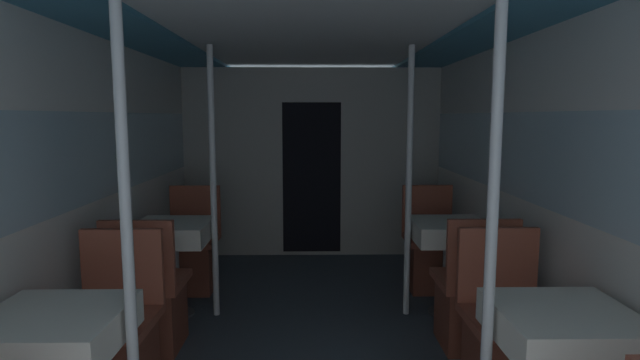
% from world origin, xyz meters
% --- Properties ---
extents(wall_left, '(0.05, 6.49, 2.07)m').
position_xyz_m(wall_left, '(-1.43, 1.85, 1.07)').
color(wall_left, silver).
rests_on(wall_left, ground_plane).
extents(wall_right, '(0.05, 6.49, 2.07)m').
position_xyz_m(wall_right, '(1.43, 1.85, 1.07)').
color(wall_right, silver).
rests_on(wall_right, ground_plane).
extents(ceiling_panel, '(2.86, 6.49, 0.07)m').
position_xyz_m(ceiling_panel, '(0.00, 1.85, 2.11)').
color(ceiling_panel, silver).
rests_on(ceiling_panel, wall_left).
extents(bulkhead_far, '(2.81, 0.09, 2.07)m').
position_xyz_m(bulkhead_far, '(0.00, 4.24, 1.03)').
color(bulkhead_far, '#A8A8A3').
rests_on(bulkhead_far, ground_plane).
extents(dining_table_left_0, '(0.56, 0.56, 0.74)m').
position_xyz_m(dining_table_left_0, '(-1.07, 0.73, 0.63)').
color(dining_table_left_0, '#4C4C51').
rests_on(dining_table_left_0, ground_plane).
extents(chair_left_far_0, '(0.46, 0.46, 0.92)m').
position_xyz_m(chair_left_far_0, '(-1.07, 1.31, 0.29)').
color(chair_left_far_0, brown).
rests_on(chair_left_far_0, ground_plane).
extents(support_pole_left_0, '(0.05, 0.05, 2.07)m').
position_xyz_m(support_pole_left_0, '(-0.75, 0.73, 1.04)').
color(support_pole_left_0, silver).
rests_on(support_pole_left_0, ground_plane).
extents(dining_table_left_1, '(0.56, 0.56, 0.74)m').
position_xyz_m(dining_table_left_1, '(-1.07, 2.50, 0.63)').
color(dining_table_left_1, '#4C4C51').
rests_on(dining_table_left_1, ground_plane).
extents(chair_left_near_1, '(0.46, 0.46, 0.92)m').
position_xyz_m(chair_left_near_1, '(-1.07, 1.92, 0.29)').
color(chair_left_near_1, brown).
rests_on(chair_left_near_1, ground_plane).
extents(chair_left_far_1, '(0.46, 0.46, 0.92)m').
position_xyz_m(chair_left_far_1, '(-1.07, 3.08, 0.29)').
color(chair_left_far_1, brown).
rests_on(chair_left_far_1, ground_plane).
extents(support_pole_left_1, '(0.05, 0.05, 2.07)m').
position_xyz_m(support_pole_left_1, '(-0.75, 2.50, 1.04)').
color(support_pole_left_1, silver).
rests_on(support_pole_left_1, ground_plane).
extents(dining_table_right_0, '(0.56, 0.56, 0.74)m').
position_xyz_m(dining_table_right_0, '(1.07, 0.73, 0.63)').
color(dining_table_right_0, '#4C4C51').
rests_on(dining_table_right_0, ground_plane).
extents(chair_right_far_0, '(0.46, 0.46, 0.92)m').
position_xyz_m(chair_right_far_0, '(1.07, 1.31, 0.29)').
color(chair_right_far_0, brown).
rests_on(chair_right_far_0, ground_plane).
extents(support_pole_right_0, '(0.05, 0.05, 2.07)m').
position_xyz_m(support_pole_right_0, '(0.75, 0.73, 1.04)').
color(support_pole_right_0, silver).
rests_on(support_pole_right_0, ground_plane).
extents(dining_table_right_1, '(0.56, 0.56, 0.74)m').
position_xyz_m(dining_table_right_1, '(1.07, 2.50, 0.63)').
color(dining_table_right_1, '#4C4C51').
rests_on(dining_table_right_1, ground_plane).
extents(chair_right_near_1, '(0.46, 0.46, 0.92)m').
position_xyz_m(chair_right_near_1, '(1.07, 1.92, 0.29)').
color(chair_right_near_1, brown).
rests_on(chair_right_near_1, ground_plane).
extents(chair_right_far_1, '(0.46, 0.46, 0.92)m').
position_xyz_m(chair_right_far_1, '(1.07, 3.08, 0.29)').
color(chair_right_far_1, brown).
rests_on(chair_right_far_1, ground_plane).
extents(support_pole_right_1, '(0.05, 0.05, 2.07)m').
position_xyz_m(support_pole_right_1, '(0.75, 2.50, 1.04)').
color(support_pole_right_1, silver).
rests_on(support_pole_right_1, ground_plane).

